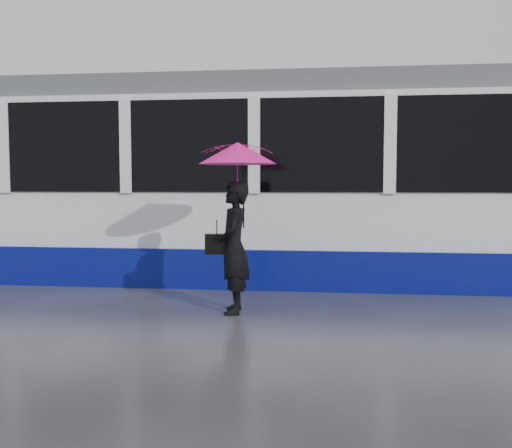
# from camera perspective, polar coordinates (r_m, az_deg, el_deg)

# --- Properties ---
(ground) EXTENTS (90.00, 90.00, 0.00)m
(ground) POSITION_cam_1_polar(r_m,az_deg,el_deg) (7.51, 0.13, -8.48)
(ground) COLOR #292A2E
(ground) RESTS_ON ground
(rails) EXTENTS (34.00, 1.51, 0.02)m
(rails) POSITION_cam_1_polar(r_m,az_deg,el_deg) (9.95, 1.86, -5.29)
(rails) COLOR #3F3D38
(rails) RESTS_ON ground
(tram) EXTENTS (26.00, 2.56, 3.35)m
(tram) POSITION_cam_1_polar(r_m,az_deg,el_deg) (9.88, 15.32, 3.99)
(tram) COLOR white
(tram) RESTS_ON ground
(woman) EXTENTS (0.47, 0.65, 1.66)m
(woman) POSITION_cam_1_polar(r_m,az_deg,el_deg) (7.16, -2.23, -2.36)
(woman) COLOR black
(woman) RESTS_ON ground
(umbrella) EXTENTS (1.10, 1.10, 1.12)m
(umbrella) POSITION_cam_1_polar(r_m,az_deg,el_deg) (7.11, -1.85, 5.58)
(umbrella) COLOR #E2134A
(umbrella) RESTS_ON ground
(handbag) EXTENTS (0.31, 0.17, 0.44)m
(handbag) POSITION_cam_1_polar(r_m,az_deg,el_deg) (7.21, -3.93, -2.00)
(handbag) COLOR black
(handbag) RESTS_ON ground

